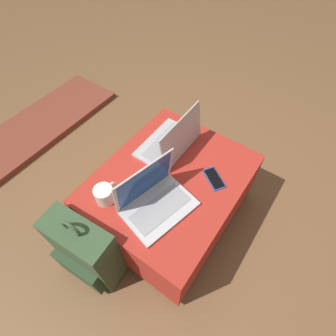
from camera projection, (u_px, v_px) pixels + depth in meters
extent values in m
plane|color=brown|center=(170.00, 213.00, 1.75)|extent=(14.00, 14.00, 0.00)
cube|color=maroon|center=(170.00, 212.00, 1.73)|extent=(0.84, 0.69, 0.05)
cube|color=#B22D23|center=(170.00, 195.00, 1.56)|extent=(0.88, 0.72, 0.38)
cube|color=silver|center=(159.00, 208.00, 1.29)|extent=(0.39, 0.31, 0.02)
cube|color=#9E9EA3|center=(160.00, 208.00, 1.28)|extent=(0.32, 0.19, 0.00)
cube|color=silver|center=(144.00, 181.00, 1.24)|extent=(0.34, 0.11, 0.23)
cube|color=#1E4799|center=(145.00, 182.00, 1.24)|extent=(0.30, 0.09, 0.21)
cube|color=#B7B7BC|center=(167.00, 144.00, 1.54)|extent=(0.37, 0.23, 0.02)
cube|color=#9E9EA3|center=(166.00, 143.00, 1.54)|extent=(0.32, 0.13, 0.00)
cube|color=#B7B7BC|center=(182.00, 137.00, 1.41)|extent=(0.37, 0.04, 0.23)
cube|color=black|center=(181.00, 137.00, 1.41)|extent=(0.33, 0.03, 0.21)
cube|color=#1E4C9E|center=(214.00, 179.00, 1.40)|extent=(0.14, 0.16, 0.01)
cube|color=black|center=(214.00, 178.00, 1.40)|extent=(0.12, 0.14, 0.00)
cube|color=#385133|center=(87.00, 250.00, 1.35)|extent=(0.18, 0.36, 0.49)
cube|color=#2F452B|center=(80.00, 271.00, 1.38)|extent=(0.07, 0.28, 0.22)
torus|color=#385133|center=(71.00, 228.00, 1.13)|extent=(0.02, 0.10, 0.10)
cylinder|color=white|center=(104.00, 195.00, 1.29)|extent=(0.09, 0.09, 0.09)
torus|color=white|center=(111.00, 188.00, 1.32)|extent=(0.07, 0.02, 0.07)
cube|color=brown|center=(37.00, 127.00, 2.21)|extent=(1.40, 0.50, 0.04)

